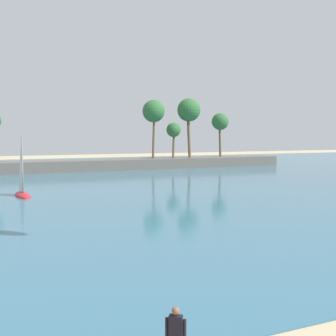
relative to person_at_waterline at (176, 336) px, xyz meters
The scene contains 3 objects.
sea 51.56m from the person_at_waterline, 88.71° to the left, with size 220.00×101.97×0.06m, color #386B84.
person_at_waterline is the anchor object (origin of this frame).
sailboat_near_shore 34.70m from the person_at_waterline, 89.51° to the left, with size 1.53×4.39×6.27m.
Camera 1 is at (-5.88, -1.77, 5.99)m, focal length 47.21 mm.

